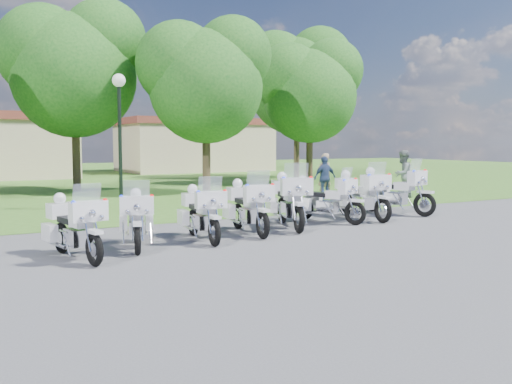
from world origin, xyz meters
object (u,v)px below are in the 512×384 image
motorcycle_2 (201,213)px  bystander_c (325,178)px  bystander_b (403,174)px  motorcycle_6 (361,194)px  motorcycle_3 (248,206)px  motorcycle_4 (289,200)px  lamp_post (119,108)px  motorcycle_5 (324,199)px  motorcycle_7 (392,190)px  motorcycle_1 (137,218)px  motorcycle_0 (74,226)px  bystander_a (324,176)px

motorcycle_2 → bystander_c: 10.22m
bystander_b → motorcycle_6: bearing=20.8°
motorcycle_6 → bystander_c: (2.41, 5.14, 0.14)m
motorcycle_2 → motorcycle_3: (1.43, 0.37, 0.03)m
motorcycle_4 → bystander_c: (5.23, 5.59, 0.12)m
motorcycle_2 → motorcycle_6: 5.76m
motorcycle_3 → motorcycle_6: motorcycle_6 is taller
motorcycle_4 → lamp_post: (-2.86, 5.94, 2.64)m
bystander_b → motorcycle_3: bearing=10.6°
bystander_c → motorcycle_5: bearing=53.7°
motorcycle_7 → motorcycle_4: bearing=-6.8°
motorcycle_4 → lamp_post: size_ratio=0.56×
motorcycle_2 → motorcycle_6: motorcycle_6 is taller
motorcycle_1 → motorcycle_5: 5.98m
lamp_post → bystander_c: 8.48m
motorcycle_0 → lamp_post: lamp_post is taller
motorcycle_2 → motorcycle_4: (2.83, 0.67, 0.10)m
motorcycle_2 → motorcycle_7: size_ratio=0.88×
motorcycle_1 → motorcycle_7: 9.06m
motorcycle_0 → bystander_b: (14.17, 5.92, 0.33)m
motorcycle_6 → bystander_a: bearing=-111.3°
motorcycle_6 → motorcycle_1: bearing=14.0°
motorcycle_6 → bystander_b: bystander_b is taller
motorcycle_6 → motorcycle_7: size_ratio=1.00×
motorcycle_0 → motorcycle_4: bearing=-176.6°
lamp_post → bystander_b: lamp_post is taller
motorcycle_1 → bystander_a: (9.72, 6.55, 0.28)m
motorcycle_4 → motorcycle_5: size_ratio=1.13×
motorcycle_5 → bystander_b: (6.86, 4.11, 0.30)m
motorcycle_5 → motorcycle_7: bearing=167.0°
bystander_c → motorcycle_7: bearing=80.4°
motorcycle_1 → motorcycle_7: motorcycle_7 is taller
motorcycle_1 → motorcycle_4: (4.44, 0.84, 0.11)m
bystander_a → motorcycle_0: bearing=30.0°
motorcycle_5 → motorcycle_4: bearing=-8.5°
motorcycle_3 → motorcycle_2: bearing=22.0°
motorcycle_2 → motorcycle_5: motorcycle_5 is taller
motorcycle_1 → motorcycle_6: bearing=-153.4°
motorcycle_7 → bystander_b: bystander_b is taller
motorcycle_4 → motorcycle_6: motorcycle_4 is taller
motorcycle_6 → motorcycle_5: bearing=7.7°
motorcycle_1 → bystander_c: size_ratio=1.27×
lamp_post → bystander_b: 11.50m
motorcycle_7 → bystander_c: motorcycle_7 is taller
motorcycle_6 → motorcycle_7: bearing=-161.7°
motorcycle_6 → motorcycle_3: bearing=13.9°
motorcycle_0 → bystander_a: (11.16, 7.15, 0.28)m
motorcycle_2 → motorcycle_6: (5.65, 1.12, 0.08)m
motorcycle_3 → bystander_a: size_ratio=1.31×
motorcycle_0 → motorcycle_3: 4.62m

